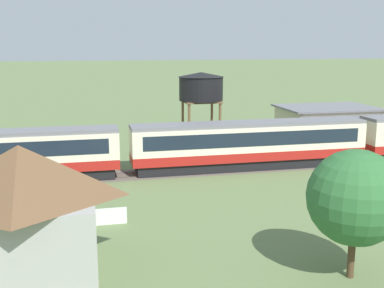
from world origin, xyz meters
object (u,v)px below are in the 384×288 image
parked_car_grey (1,200)px  yard_tree_0 (355,198)px  passenger_train (253,143)px  station_building (327,124)px  cottage_brown_roof (22,208)px  water_tower (201,87)px

parked_car_grey → yard_tree_0: 22.97m
passenger_train → parked_car_grey: size_ratio=15.88×
station_building → cottage_brown_roof: size_ratio=1.46×
water_tower → cottage_brown_roof: 31.46m
station_building → parked_car_grey: (-32.56, -16.04, -1.46)m
water_tower → cottage_brown_roof: water_tower is taller
passenger_train → parked_car_grey: passenger_train is taller
passenger_train → station_building: 15.61m
parked_car_grey → passenger_train: bearing=19.3°
cottage_brown_roof → water_tower: bearing=60.5°
parked_car_grey → yard_tree_0: (17.75, -14.19, 3.38)m
parked_car_grey → station_building: bearing=27.8°
station_building → water_tower: (-14.45, 1.00, 4.32)m
water_tower → yard_tree_0: water_tower is taller
station_building → yard_tree_0: size_ratio=1.70×
cottage_brown_roof → parked_car_grey: size_ratio=1.75×
yard_tree_0 → water_tower: bearing=89.3°
passenger_train → parked_car_grey: bearing=-162.3°
station_building → water_tower: water_tower is taller
passenger_train → yard_tree_0: (-2.49, -20.65, 1.63)m
yard_tree_0 → cottage_brown_roof: bearing=165.2°
station_building → parked_car_grey: bearing=-153.8°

